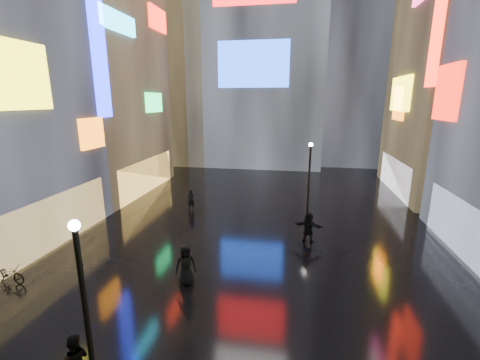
# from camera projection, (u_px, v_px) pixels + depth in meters

# --- Properties ---
(ground) EXTENTS (140.00, 140.00, 0.00)m
(ground) POSITION_uv_depth(u_px,v_px,m) (261.00, 223.00, 21.86)
(ground) COLOR black
(ground) RESTS_ON ground
(building_left_far) EXTENTS (10.28, 12.00, 22.00)m
(building_left_far) POSITION_uv_depth(u_px,v_px,m) (87.00, 66.00, 27.66)
(building_left_far) COLOR black
(building_left_far) RESTS_ON ground
(building_right_far) EXTENTS (10.28, 12.00, 28.00)m
(building_right_far) POSITION_uv_depth(u_px,v_px,m) (480.00, 24.00, 25.25)
(building_right_far) COLOR black
(building_right_far) RESTS_ON ground
(tower_flank_right) EXTENTS (12.00, 12.00, 34.00)m
(tower_flank_right) POSITION_uv_depth(u_px,v_px,m) (356.00, 29.00, 40.99)
(tower_flank_right) COLOR black
(tower_flank_right) RESTS_ON ground
(tower_flank_left) EXTENTS (10.00, 10.00, 26.00)m
(tower_flank_left) POSITION_uv_depth(u_px,v_px,m) (176.00, 62.00, 42.10)
(tower_flank_left) COLOR black
(tower_flank_left) RESTS_ON ground
(lamp_near) EXTENTS (0.30, 0.30, 5.20)m
(lamp_near) POSITION_uv_depth(u_px,v_px,m) (84.00, 298.00, 8.68)
(lamp_near) COLOR black
(lamp_near) RESTS_ON ground
(lamp_far) EXTENTS (0.30, 0.30, 5.20)m
(lamp_far) POSITION_uv_depth(u_px,v_px,m) (309.00, 173.00, 23.39)
(lamp_far) COLOR black
(lamp_far) RESTS_ON ground
(pedestrian_4) EXTENTS (1.08, 0.90, 1.90)m
(pedestrian_4) POSITION_uv_depth(u_px,v_px,m) (186.00, 265.00, 14.41)
(pedestrian_4) COLOR black
(pedestrian_4) RESTS_ON ground
(pedestrian_5) EXTENTS (1.76, 0.83, 1.83)m
(pedestrian_5) POSITION_uv_depth(u_px,v_px,m) (308.00, 227.00, 18.73)
(pedestrian_5) COLOR black
(pedestrian_5) RESTS_ON ground
(pedestrian_6) EXTENTS (0.62, 0.47, 1.54)m
(pedestrian_6) POSITION_uv_depth(u_px,v_px,m) (191.00, 200.00, 24.36)
(pedestrian_6) COLOR black
(pedestrian_6) RESTS_ON ground
(umbrella_2) EXTENTS (1.22, 1.22, 0.84)m
(umbrella_2) POSITION_uv_depth(u_px,v_px,m) (184.00, 237.00, 14.07)
(umbrella_2) COLOR black
(umbrella_2) RESTS_ON pedestrian_4
(bicycle) EXTENTS (1.72, 0.68, 0.89)m
(bicycle) POSITION_uv_depth(u_px,v_px,m) (9.00, 274.00, 14.62)
(bicycle) COLOR black
(bicycle) RESTS_ON ground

